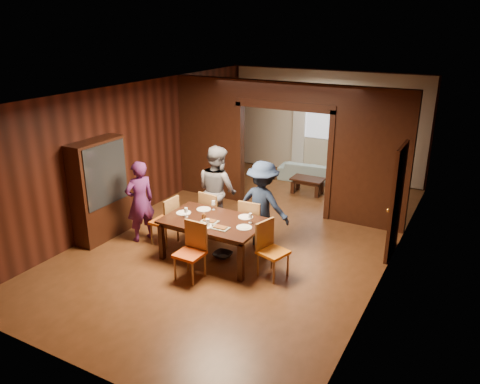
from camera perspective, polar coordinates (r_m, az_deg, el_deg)
The scene contains 32 objects.
floor at distance 9.60m, azimuth 1.23°, elevation -5.18°, with size 9.00×9.00×0.00m, color #523017.
ceiling at distance 8.76m, azimuth 1.37°, elevation 12.23°, with size 5.50×9.00×0.02m, color silver.
room_walls at distance 10.71m, azimuth 5.97°, elevation 5.99°, with size 5.52×9.01×2.90m.
person_purple at distance 9.27m, azimuth -12.09°, elevation -1.14°, with size 0.59×0.39×1.62m, color #4D1B51.
person_grey at distance 9.35m, azimuth -2.76°, elevation 0.19°, with size 0.89×0.70×1.84m, color #5A5A61.
person_navy at distance 8.86m, azimuth 2.79°, elevation -1.50°, with size 1.09×0.62×1.68m, color #1C2946.
sofa at distance 12.86m, azimuth 8.71°, elevation 2.49°, with size 1.74×0.68×0.51m, color #9CC3CC.
serving_bowl at distance 8.38m, azimuth -2.18°, elevation -3.08°, with size 0.35×0.35×0.09m, color black.
dining_table at distance 8.54m, azimuth -3.20°, elevation -5.75°, with size 1.79×1.11×0.76m, color black.
coffee_table at distance 11.89m, azimuth 8.22°, elevation 0.76°, with size 0.80×0.50×0.40m, color black.
chair_left at distance 9.17m, azimuth -9.25°, elevation -3.39°, with size 0.44×0.44×0.97m, color #D65F14, non-canonical shape.
chair_right at distance 7.92m, azimuth 4.07°, elevation -7.12°, with size 0.44×0.44×0.97m, color orange, non-canonical shape.
chair_far_l at distance 9.35m, azimuth -3.13°, elevation -2.67°, with size 0.44×0.44×0.97m, color orange, non-canonical shape.
chair_far_r at distance 8.94m, azimuth 1.62°, elevation -3.75°, with size 0.44×0.44×0.97m, color red, non-canonical shape.
chair_near at distance 7.89m, azimuth -6.17°, elevation -7.33°, with size 0.44×0.44×0.97m, color #C74812, non-canonical shape.
hutch at distance 9.51m, azimuth -16.70°, elevation 0.21°, with size 0.40×1.20×2.00m, color black.
door_right at distance 8.86m, azimuth 18.54°, elevation -1.14°, with size 0.06×0.90×2.10m, color black.
window_far at distance 13.01m, azimuth 10.45°, elevation 9.18°, with size 1.20×0.03×1.30m, color silver.
curtain_left at distance 13.31m, azimuth 7.19°, elevation 7.62°, with size 0.35×0.06×2.40m, color white.
curtain_right at distance 12.86m, azimuth 13.45°, elevation 6.77°, with size 0.35×0.06×2.40m, color white.
plate_left at distance 8.72m, azimuth -6.89°, elevation -2.53°, with size 0.27×0.27×0.01m, color white.
plate_far_l at distance 8.84m, azimuth -4.45°, elevation -2.11°, with size 0.27×0.27×0.01m, color silver.
plate_far_r at distance 8.47m, azimuth 0.69°, elevation -3.07°, with size 0.27×0.27×0.01m, color white.
plate_right at distance 8.06m, azimuth 0.51°, elevation -4.34°, with size 0.27×0.27×0.01m, color silver.
plate_near at distance 8.13m, azimuth -4.41°, elevation -4.17°, with size 0.27×0.27×0.01m, color white.
platter_a at distance 8.30m, azimuth -3.72°, elevation -3.54°, with size 0.30×0.20×0.04m, color gray.
platter_b at distance 8.03m, azimuth -2.41°, elevation -4.35°, with size 0.30×0.20×0.04m, color gray.
wineglass_left at distance 8.51m, azimuth -6.58°, elevation -2.49°, with size 0.08×0.08×0.18m, color silver, non-canonical shape.
wineglass_far at distance 8.80m, azimuth -3.27°, elevation -1.61°, with size 0.08×0.08×0.18m, color silver, non-canonical shape.
wineglass_right at distance 8.22m, azimuth 1.27°, elevation -3.20°, with size 0.08×0.08×0.18m, color silver, non-canonical shape.
tumbler at distance 8.10m, azimuth -3.96°, elevation -3.76°, with size 0.07×0.07×0.14m, color silver.
condiment_jar at distance 8.42m, azimuth -4.43°, elevation -2.93°, with size 0.08×0.08×0.11m, color #512C12, non-canonical shape.
Camera 1 is at (3.97, -7.71, 4.11)m, focal length 35.00 mm.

